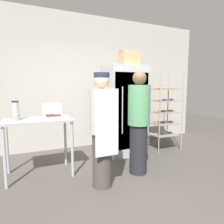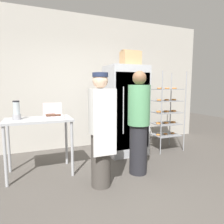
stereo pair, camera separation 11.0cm
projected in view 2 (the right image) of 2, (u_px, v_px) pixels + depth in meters
name	position (u px, v px, depth m)	size (l,w,h in m)	color
ground_plane	(132.00, 191.00, 2.69)	(14.00, 14.00, 0.00)	#4C4742
back_wall	(84.00, 82.00, 4.69)	(6.40, 0.12, 3.03)	#B7B2A8
refrigerator	(126.00, 110.00, 4.17)	(0.80, 0.70, 1.83)	#ADAFB5
baking_rack	(166.00, 112.00, 4.42)	(0.64, 0.50, 1.73)	#93969B
prep_counter	(39.00, 126.00, 3.15)	(1.01, 0.61, 0.91)	#ADAFB5
donut_box	(53.00, 116.00, 3.10)	(0.29, 0.20, 0.25)	silver
blender_pitcher	(17.00, 111.00, 3.01)	(0.12, 0.12, 0.29)	#99999E
cardboard_storage_box	(131.00, 58.00, 4.00)	(0.38, 0.26, 0.30)	tan
person_baker	(101.00, 129.00, 2.74)	(0.34, 0.35, 1.59)	#47423D
person_customer	(139.00, 122.00, 3.17)	(0.35, 0.35, 1.65)	#232328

